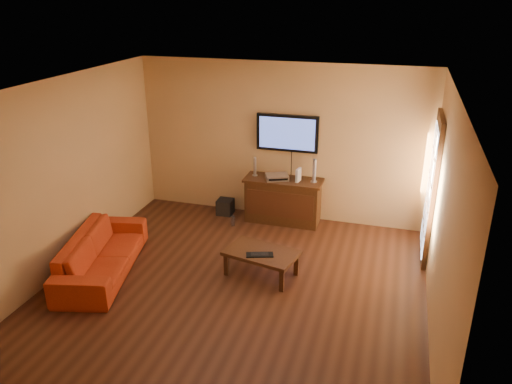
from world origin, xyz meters
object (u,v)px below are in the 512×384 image
at_px(game_console, 298,175).
at_px(keyboard, 260,255).
at_px(av_receiver, 277,177).
at_px(television, 287,133).
at_px(subwoofer, 225,207).
at_px(speaker_right, 314,172).
at_px(media_console, 283,200).
at_px(speaker_left, 255,167).
at_px(coffee_table, 261,255).
at_px(bottle, 233,221).
at_px(sofa, 101,247).

xyz_separation_m(game_console, keyboard, (-0.12, -1.90, -0.51)).
height_order(av_receiver, game_console, game_console).
bearing_deg(television, subwoofer, -168.90).
xyz_separation_m(speaker_right, subwoofer, (-1.58, -0.02, -0.83)).
distance_m(media_console, speaker_left, 0.75).
xyz_separation_m(coffee_table, av_receiver, (-0.24, 1.79, 0.50)).
bearing_deg(coffee_table, bottle, 122.92).
xyz_separation_m(av_receiver, bottle, (-0.67, -0.40, -0.73)).
bearing_deg(coffee_table, media_console, 94.05).
bearing_deg(av_receiver, speaker_right, -19.52).
height_order(subwoofer, keyboard, keyboard).
height_order(television, speaker_right, television).
distance_m(sofa, av_receiver, 3.09).
bearing_deg(speaker_left, bottle, -119.26).
distance_m(media_console, game_console, 0.56).
xyz_separation_m(game_console, bottle, (-1.04, -0.39, -0.80)).
bearing_deg(bottle, game_console, 20.82).
xyz_separation_m(television, speaker_right, (0.52, -0.19, -0.57)).
bearing_deg(speaker_right, sofa, -137.15).
height_order(coffee_table, bottle, coffee_table).
xyz_separation_m(media_console, television, (0.00, 0.21, 1.14)).
height_order(media_console, bottle, media_console).
bearing_deg(media_console, av_receiver, -166.34).
bearing_deg(subwoofer, game_console, -2.64).
bearing_deg(game_console, keyboard, -83.93).
bearing_deg(subwoofer, coffee_table, -58.07).
distance_m(speaker_right, av_receiver, 0.64).
distance_m(av_receiver, bottle, 1.07).
height_order(media_console, speaker_left, speaker_left).
bearing_deg(sofa, game_console, -58.28).
xyz_separation_m(speaker_left, av_receiver, (0.41, -0.07, -0.11)).
bearing_deg(speaker_right, game_console, -169.26).
relative_size(media_console, subwoofer, 4.87).
height_order(speaker_right, game_console, speaker_right).
bearing_deg(television, av_receiver, -114.06).
xyz_separation_m(television, bottle, (-0.78, -0.63, -1.44)).
height_order(speaker_left, av_receiver, speaker_left).
distance_m(game_console, bottle, 1.37).
relative_size(sofa, av_receiver, 5.31).
height_order(game_console, keyboard, game_console).
xyz_separation_m(television, keyboard, (0.14, -2.14, -1.15)).
xyz_separation_m(coffee_table, subwoofer, (-1.19, 1.82, -0.19)).
bearing_deg(speaker_right, media_console, -177.67).
bearing_deg(sofa, coffee_table, -89.34).
relative_size(media_console, coffee_table, 1.22).
bearing_deg(keyboard, sofa, -168.65).
distance_m(game_console, keyboard, 1.97).
height_order(subwoofer, bottle, subwoofer).
bearing_deg(speaker_right, speaker_left, 178.96).
distance_m(speaker_left, av_receiver, 0.43).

